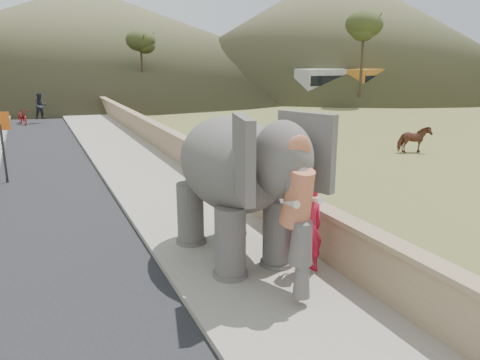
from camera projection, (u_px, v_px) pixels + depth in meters
name	position (u px, v px, depth m)	size (l,w,h in m)	color
walkway	(162.00, 190.00, 14.76)	(3.00, 120.00, 0.15)	#9E9687
parapet	(211.00, 170.00, 15.29)	(0.30, 120.00, 1.10)	tan
signboard	(1.00, 135.00, 15.38)	(0.60, 0.08, 2.40)	#2D2D33
cow	(414.00, 140.00, 20.69)	(0.64, 1.41, 1.19)	brown
distant_car	(268.00, 94.00, 44.80)	(1.70, 4.23, 1.44)	#AFAEB5
bus_white	(349.00, 85.00, 45.06)	(2.50, 11.00, 3.10)	beige
bus_orange	(387.00, 84.00, 46.24)	(2.50, 11.00, 3.10)	orange
hill_right	(336.00, 28.00, 64.07)	(56.00, 56.00, 16.00)	brown
hill_far	(86.00, 37.00, 67.95)	(80.00, 80.00, 14.00)	brown
elephant_and_man	(233.00, 184.00, 9.41)	(2.48, 4.31, 3.01)	#67625D
motorcyclist	(31.00, 112.00, 29.77)	(2.15, 1.96, 1.96)	maroon
trees	(29.00, 57.00, 27.46)	(41.40, 43.28, 9.66)	#473828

